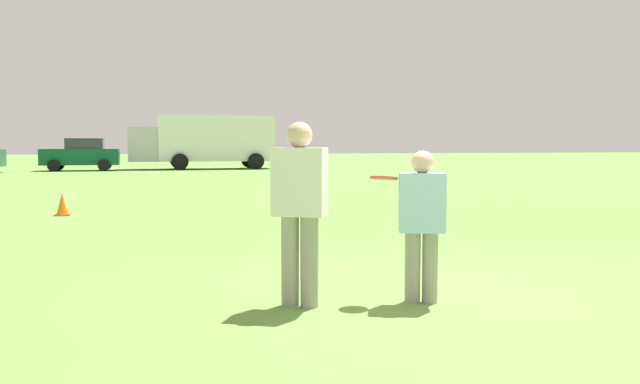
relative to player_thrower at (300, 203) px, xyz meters
name	(u,v)px	position (x,y,z in m)	size (l,w,h in m)	color
ground_plane	(467,297)	(1.70, -0.02, -0.97)	(185.74, 185.74, 0.00)	#608C3D
player_thrower	(300,203)	(0.00, 0.00, 0.00)	(0.56, 0.46, 1.72)	gray
player_defender	(422,218)	(1.16, -0.13, -0.16)	(0.48, 0.37, 1.45)	gray
frisbee	(384,178)	(0.85, 0.08, 0.22)	(0.27, 0.27, 0.07)	#E54C33
traffic_cone	(62,205)	(-3.24, 8.83, -0.74)	(0.32, 0.32, 0.48)	#D8590C
parked_car_mid_right	(82,154)	(-5.39, 33.24, -0.04)	(4.22, 2.26, 1.82)	#0C4C2D
box_truck	(205,140)	(1.58, 34.15, 0.79)	(8.53, 3.08, 3.18)	white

